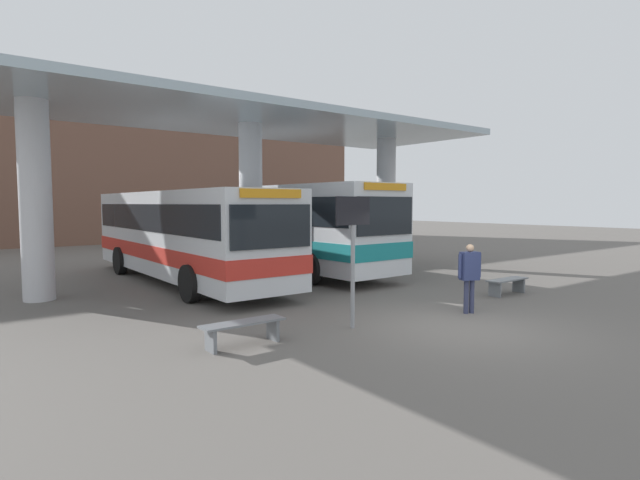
{
  "coord_description": "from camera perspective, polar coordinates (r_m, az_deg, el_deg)",
  "views": [
    {
      "loc": [
        -8.73,
        -6.54,
        2.66
      ],
      "look_at": [
        0.0,
        4.9,
        1.6
      ],
      "focal_mm": 28.0,
      "sensor_mm": 36.0,
      "label": 1
    }
  ],
  "objects": [
    {
      "name": "transit_bus_center_bay",
      "position": [
        19.68,
        -4.33,
        1.85
      ],
      "size": [
        3.03,
        11.26,
        3.31
      ],
      "rotation": [
        0.0,
        0.0,
        3.17
      ],
      "color": "silver",
      "rests_on": "ground_plane"
    },
    {
      "name": "townhouse_backdrop",
      "position": [
        35.59,
        -23.29,
        9.37
      ],
      "size": [
        40.0,
        0.58,
        10.46
      ],
      "color": "brown",
      "rests_on": "ground_plane"
    },
    {
      "name": "station_canopy",
      "position": [
        17.88,
        -7.97,
        11.04
      ],
      "size": [
        18.29,
        6.79,
        5.68
      ],
      "color": "silver",
      "rests_on": "ground_plane"
    },
    {
      "name": "transit_bus_left_bay",
      "position": [
        17.48,
        -15.39,
        0.94
      ],
      "size": [
        2.81,
        11.59,
        3.04
      ],
      "rotation": [
        0.0,
        0.0,
        3.13
      ],
      "color": "silver",
      "rests_on": "ground_plane"
    },
    {
      "name": "ground_plane",
      "position": [
        11.23,
        15.59,
        -9.64
      ],
      "size": [
        100.0,
        100.0,
        0.0
      ],
      "primitive_type": "plane",
      "color": "#605B56"
    },
    {
      "name": "waiting_bench_mid_platform",
      "position": [
        9.54,
        -8.79,
        -9.89
      ],
      "size": [
        1.63,
        0.44,
        0.46
      ],
      "color": "slate",
      "rests_on": "ground_plane"
    },
    {
      "name": "parked_car_street",
      "position": [
        36.33,
        -3.54,
        1.63
      ],
      "size": [
        4.39,
        2.14,
        2.14
      ],
      "rotation": [
        0.0,
        0.0,
        0.07
      ],
      "color": "#B2B7BC",
      "rests_on": "ground_plane"
    },
    {
      "name": "waiting_bench_near_pillar",
      "position": [
        15.59,
        20.61,
        -4.63
      ],
      "size": [
        1.53,
        0.44,
        0.46
      ],
      "color": "slate",
      "rests_on": "ground_plane"
    },
    {
      "name": "pedestrian_waiting",
      "position": [
        12.56,
        16.72,
        -3.44
      ],
      "size": [
        0.61,
        0.38,
        1.68
      ],
      "rotation": [
        0.0,
        0.0,
        -0.35
      ],
      "color": "#333856",
      "rests_on": "ground_plane"
    },
    {
      "name": "info_sign_platform",
      "position": [
        10.53,
        3.78,
        0.65
      ],
      "size": [
        0.9,
        0.09,
        2.8
      ],
      "color": "gray",
      "rests_on": "ground_plane"
    }
  ]
}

